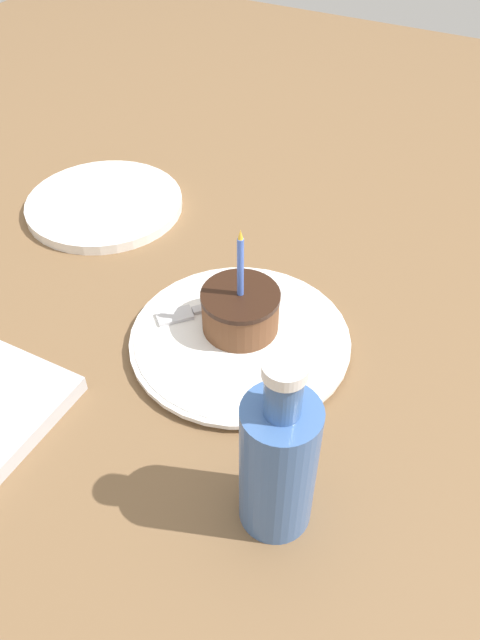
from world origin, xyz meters
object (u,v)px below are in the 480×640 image
Objects in this scene: plate at (240,340)px; fork at (223,304)px; side_plate at (105,204)px; bottle at (278,461)px; cake_slice at (240,310)px.

plate is 1.72× the size of fork.
side_plate is at bearing 65.65° from fork.
plate is at bearing -130.26° from fork.
fork reaches higher than side_plate.
plate is 0.24m from bottle.
fork is at bearing 58.33° from cake_slice.
cake_slice reaches higher than side_plate.
side_plate is at bearing 63.11° from plate.
bottle reaches higher than side_plate.
fork is 0.64× the size of side_plate.
bottle is (-0.20, -0.14, 0.04)m from cake_slice.
fork is 0.31m from side_plate.
cake_slice is at bearing -121.67° from fork.
cake_slice is 0.05m from fork.
cake_slice is 0.36m from side_plate.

